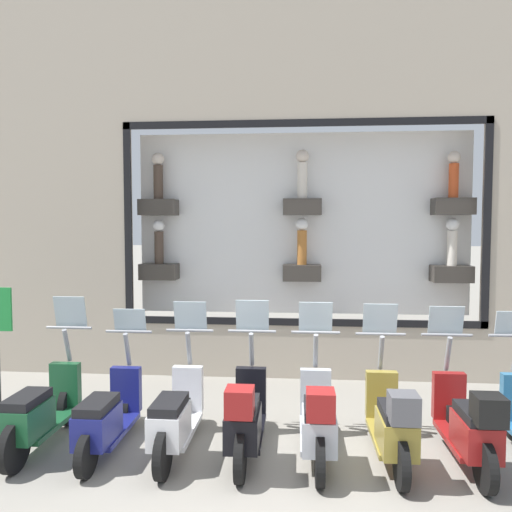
{
  "coord_description": "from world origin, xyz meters",
  "views": [
    {
      "loc": [
        -4.95,
        0.09,
        2.6
      ],
      "look_at": [
        1.92,
        0.65,
        2.18
      ],
      "focal_mm": 35.0,
      "sensor_mm": 36.0,
      "label": 1
    }
  ],
  "objects_px": {
    "scooter_silver_3": "(318,420)",
    "scooter_white_5": "(176,417)",
    "scooter_olive_2": "(392,423)",
    "scooter_green_7": "(40,412)",
    "scooter_navy_6": "(107,417)",
    "scooter_black_4": "(245,417)",
    "scooter_red_1": "(468,425)"
  },
  "relations": [
    {
      "from": "scooter_silver_3",
      "to": "scooter_white_5",
      "type": "xyz_separation_m",
      "value": [
        0.06,
        1.6,
        -0.04
      ]
    },
    {
      "from": "scooter_navy_6",
      "to": "scooter_green_7",
      "type": "bearing_deg",
      "value": 89.25
    },
    {
      "from": "scooter_black_4",
      "to": "scooter_green_7",
      "type": "xyz_separation_m",
      "value": [
        0.06,
        2.39,
        -0.04
      ]
    },
    {
      "from": "scooter_silver_3",
      "to": "scooter_black_4",
      "type": "bearing_deg",
      "value": 89.94
    },
    {
      "from": "scooter_green_7",
      "to": "scooter_olive_2",
      "type": "bearing_deg",
      "value": -90.93
    },
    {
      "from": "scooter_olive_2",
      "to": "scooter_navy_6",
      "type": "distance_m",
      "value": 3.19
    },
    {
      "from": "scooter_red_1",
      "to": "scooter_black_4",
      "type": "bearing_deg",
      "value": 89.94
    },
    {
      "from": "scooter_silver_3",
      "to": "scooter_white_5",
      "type": "distance_m",
      "value": 1.6
    },
    {
      "from": "scooter_black_4",
      "to": "scooter_white_5",
      "type": "height_order",
      "value": "scooter_black_4"
    },
    {
      "from": "scooter_silver_3",
      "to": "scooter_navy_6",
      "type": "xyz_separation_m",
      "value": [
        0.05,
        2.39,
        -0.06
      ]
    },
    {
      "from": "scooter_olive_2",
      "to": "scooter_black_4",
      "type": "bearing_deg",
      "value": 89.88
    },
    {
      "from": "scooter_olive_2",
      "to": "scooter_navy_6",
      "type": "relative_size",
      "value": 1.01
    },
    {
      "from": "scooter_olive_2",
      "to": "scooter_silver_3",
      "type": "height_order",
      "value": "scooter_silver_3"
    },
    {
      "from": "scooter_black_4",
      "to": "scooter_navy_6",
      "type": "distance_m",
      "value": 1.6
    },
    {
      "from": "scooter_navy_6",
      "to": "scooter_white_5",
      "type": "bearing_deg",
      "value": -89.45
    },
    {
      "from": "scooter_red_1",
      "to": "scooter_silver_3",
      "type": "height_order",
      "value": "scooter_silver_3"
    },
    {
      "from": "scooter_white_5",
      "to": "scooter_green_7",
      "type": "distance_m",
      "value": 1.6
    },
    {
      "from": "scooter_black_4",
      "to": "scooter_white_5",
      "type": "xyz_separation_m",
      "value": [
        0.06,
        0.8,
        -0.04
      ]
    },
    {
      "from": "scooter_white_5",
      "to": "scooter_green_7",
      "type": "bearing_deg",
      "value": 89.9
    },
    {
      "from": "scooter_white_5",
      "to": "scooter_navy_6",
      "type": "height_order",
      "value": "scooter_white_5"
    },
    {
      "from": "scooter_white_5",
      "to": "scooter_navy_6",
      "type": "relative_size",
      "value": 1.01
    },
    {
      "from": "scooter_olive_2",
      "to": "scooter_green_7",
      "type": "distance_m",
      "value": 3.99
    },
    {
      "from": "scooter_red_1",
      "to": "scooter_silver_3",
      "type": "relative_size",
      "value": 1.0
    },
    {
      "from": "scooter_olive_2",
      "to": "scooter_white_5",
      "type": "distance_m",
      "value": 2.39
    },
    {
      "from": "scooter_red_1",
      "to": "scooter_silver_3",
      "type": "distance_m",
      "value": 1.6
    },
    {
      "from": "scooter_red_1",
      "to": "scooter_green_7",
      "type": "relative_size",
      "value": 1.0
    },
    {
      "from": "scooter_olive_2",
      "to": "scooter_silver_3",
      "type": "xyz_separation_m",
      "value": [
        0.0,
        0.8,
        0.0
      ]
    },
    {
      "from": "scooter_black_4",
      "to": "scooter_white_5",
      "type": "bearing_deg",
      "value": 85.81
    },
    {
      "from": "scooter_red_1",
      "to": "scooter_black_4",
      "type": "distance_m",
      "value": 2.39
    },
    {
      "from": "scooter_red_1",
      "to": "scooter_white_5",
      "type": "height_order",
      "value": "scooter_white_5"
    },
    {
      "from": "scooter_silver_3",
      "to": "scooter_white_5",
      "type": "bearing_deg",
      "value": 87.87
    },
    {
      "from": "scooter_olive_2",
      "to": "scooter_white_5",
      "type": "xyz_separation_m",
      "value": [
        0.06,
        2.39,
        -0.04
      ]
    }
  ]
}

